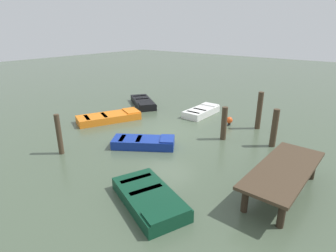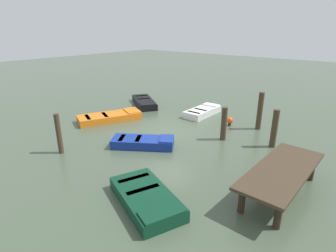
{
  "view_description": "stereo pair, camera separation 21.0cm",
  "coord_description": "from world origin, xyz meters",
  "px_view_note": "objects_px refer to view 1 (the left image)",
  "views": [
    {
      "loc": [
        10.24,
        8.16,
        5.14
      ],
      "look_at": [
        0.0,
        0.0,
        0.35
      ],
      "focal_mm": 28.9,
      "sensor_mm": 36.0,
      "label": 1
    },
    {
      "loc": [
        10.11,
        8.33,
        5.14
      ],
      "look_at": [
        0.0,
        0.0,
        0.35
      ],
      "focal_mm": 28.9,
      "sensor_mm": 36.0,
      "label": 2
    }
  ],
  "objects_px": {
    "mooring_piling_far_right": "(59,134)",
    "mooring_piling_mid_left": "(224,123)",
    "rowboat_dark_green": "(149,198)",
    "mooring_piling_mid_right": "(259,111)",
    "dock_segment": "(284,171)",
    "rowboat_black": "(143,102)",
    "mooring_piling_center": "(274,128)",
    "rowboat_orange": "(109,117)",
    "rowboat_white": "(202,111)",
    "rowboat_blue": "(144,142)",
    "marker_buoy": "(229,120)"
  },
  "relations": [
    {
      "from": "mooring_piling_mid_right",
      "to": "marker_buoy",
      "type": "relative_size",
      "value": 4.18
    },
    {
      "from": "dock_segment",
      "to": "rowboat_black",
      "type": "xyz_separation_m",
      "value": [
        -4.97,
        -10.95,
        -0.6
      ]
    },
    {
      "from": "dock_segment",
      "to": "mooring_piling_mid_left",
      "type": "height_order",
      "value": "mooring_piling_mid_left"
    },
    {
      "from": "rowboat_black",
      "to": "mooring_piling_center",
      "type": "relative_size",
      "value": 1.92
    },
    {
      "from": "rowboat_white",
      "to": "rowboat_blue",
      "type": "bearing_deg",
      "value": -174.98
    },
    {
      "from": "mooring_piling_mid_left",
      "to": "rowboat_orange",
      "type": "bearing_deg",
      "value": -75.84
    },
    {
      "from": "rowboat_orange",
      "to": "rowboat_blue",
      "type": "height_order",
      "value": "same"
    },
    {
      "from": "mooring_piling_mid_right",
      "to": "dock_segment",
      "type": "bearing_deg",
      "value": 28.11
    },
    {
      "from": "dock_segment",
      "to": "rowboat_dark_green",
      "type": "height_order",
      "value": "dock_segment"
    },
    {
      "from": "rowboat_dark_green",
      "to": "rowboat_orange",
      "type": "bearing_deg",
      "value": 169.89
    },
    {
      "from": "mooring_piling_mid_left",
      "to": "marker_buoy",
      "type": "distance_m",
      "value": 2.19
    },
    {
      "from": "mooring_piling_center",
      "to": "mooring_piling_mid_right",
      "type": "distance_m",
      "value": 2.32
    },
    {
      "from": "mooring_piling_far_right",
      "to": "mooring_piling_mid_left",
      "type": "relative_size",
      "value": 1.09
    },
    {
      "from": "dock_segment",
      "to": "mooring_piling_mid_right",
      "type": "bearing_deg",
      "value": -150.53
    },
    {
      "from": "rowboat_orange",
      "to": "mooring_piling_mid_right",
      "type": "xyz_separation_m",
      "value": [
        -4.15,
        7.25,
        0.79
      ]
    },
    {
      "from": "rowboat_dark_green",
      "to": "rowboat_blue",
      "type": "distance_m",
      "value": 4.32
    },
    {
      "from": "mooring_piling_center",
      "to": "rowboat_white",
      "type": "bearing_deg",
      "value": -112.03
    },
    {
      "from": "rowboat_white",
      "to": "marker_buoy",
      "type": "bearing_deg",
      "value": -107.65
    },
    {
      "from": "mooring_piling_center",
      "to": "marker_buoy",
      "type": "distance_m",
      "value": 3.2
    },
    {
      "from": "mooring_piling_center",
      "to": "mooring_piling_mid_right",
      "type": "relative_size",
      "value": 0.88
    },
    {
      "from": "rowboat_white",
      "to": "rowboat_dark_green",
      "type": "xyz_separation_m",
      "value": [
        8.8,
        3.6,
        -0.0
      ]
    },
    {
      "from": "rowboat_blue",
      "to": "mooring_piling_center",
      "type": "distance_m",
      "value": 5.92
    },
    {
      "from": "rowboat_dark_green",
      "to": "mooring_piling_mid_right",
      "type": "bearing_deg",
      "value": 111.21
    },
    {
      "from": "rowboat_white",
      "to": "mooring_piling_far_right",
      "type": "distance_m",
      "value": 8.73
    },
    {
      "from": "mooring_piling_center",
      "to": "mooring_piling_mid_right",
      "type": "height_order",
      "value": "mooring_piling_mid_right"
    },
    {
      "from": "mooring_piling_mid_right",
      "to": "mooring_piling_far_right",
      "type": "bearing_deg",
      "value": -33.26
    },
    {
      "from": "dock_segment",
      "to": "mooring_piling_center",
      "type": "distance_m",
      "value": 3.92
    },
    {
      "from": "mooring_piling_mid_right",
      "to": "mooring_piling_mid_left",
      "type": "bearing_deg",
      "value": -16.53
    },
    {
      "from": "rowboat_dark_green",
      "to": "mooring_piling_mid_right",
      "type": "height_order",
      "value": "mooring_piling_mid_right"
    },
    {
      "from": "dock_segment",
      "to": "mooring_piling_far_right",
      "type": "relative_size",
      "value": 2.33
    },
    {
      "from": "rowboat_orange",
      "to": "rowboat_black",
      "type": "distance_m",
      "value": 3.74
    },
    {
      "from": "mooring_piling_mid_right",
      "to": "mooring_piling_mid_left",
      "type": "relative_size",
      "value": 1.23
    },
    {
      "from": "mooring_piling_center",
      "to": "rowboat_orange",
      "type": "bearing_deg",
      "value": -75.09
    },
    {
      "from": "rowboat_white",
      "to": "marker_buoy",
      "type": "xyz_separation_m",
      "value": [
        0.71,
        2.24,
        0.07
      ]
    },
    {
      "from": "rowboat_dark_green",
      "to": "rowboat_white",
      "type": "bearing_deg",
      "value": 133.88
    },
    {
      "from": "mooring_piling_far_right",
      "to": "mooring_piling_center",
      "type": "distance_m",
      "value": 9.43
    },
    {
      "from": "rowboat_white",
      "to": "dock_segment",
      "type": "bearing_deg",
      "value": -130.9
    },
    {
      "from": "mooring_piling_mid_right",
      "to": "rowboat_blue",
      "type": "bearing_deg",
      "value": -29.49
    },
    {
      "from": "rowboat_white",
      "to": "mooring_piling_mid_left",
      "type": "relative_size",
      "value": 1.65
    },
    {
      "from": "mooring_piling_far_right",
      "to": "mooring_piling_mid_left",
      "type": "bearing_deg",
      "value": 140.96
    },
    {
      "from": "rowboat_white",
      "to": "mooring_piling_far_right",
      "type": "bearing_deg",
      "value": 168.07
    },
    {
      "from": "mooring_piling_mid_left",
      "to": "rowboat_blue",
      "type": "bearing_deg",
      "value": -38.16
    },
    {
      "from": "dock_segment",
      "to": "rowboat_black",
      "type": "height_order",
      "value": "dock_segment"
    },
    {
      "from": "mooring_piling_center",
      "to": "mooring_piling_mid_left",
      "type": "relative_size",
      "value": 1.09
    },
    {
      "from": "rowboat_orange",
      "to": "mooring_piling_mid_left",
      "type": "bearing_deg",
      "value": -51.98
    },
    {
      "from": "mooring_piling_center",
      "to": "marker_buoy",
      "type": "relative_size",
      "value": 3.68
    },
    {
      "from": "mooring_piling_far_right",
      "to": "mooring_piling_center",
      "type": "bearing_deg",
      "value": 133.31
    },
    {
      "from": "rowboat_black",
      "to": "mooring_piling_mid_right",
      "type": "xyz_separation_m",
      "value": [
        -0.49,
        8.03,
        0.79
      ]
    },
    {
      "from": "rowboat_white",
      "to": "mooring_piling_center",
      "type": "relative_size",
      "value": 1.52
    },
    {
      "from": "rowboat_dark_green",
      "to": "marker_buoy",
      "type": "height_order",
      "value": "marker_buoy"
    }
  ]
}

